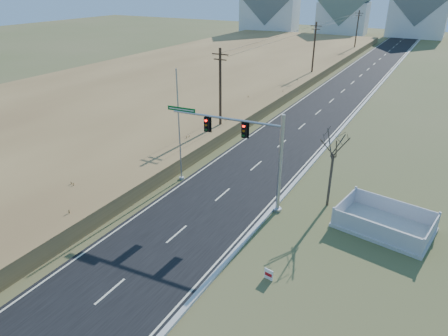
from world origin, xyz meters
The scene contains 15 objects.
ground centered at (0.00, 0.00, 0.00)m, with size 260.00×260.00×0.00m, color #4A5428.
road centered at (0.00, 50.00, 0.03)m, with size 8.00×180.00×0.06m, color black.
curb centered at (4.15, 50.00, 0.09)m, with size 0.30×180.00×0.18m, color #B2AFA8.
reed_marsh centered at (-24.00, 40.00, 0.65)m, with size 38.00×110.00×1.30m, color #AA884D.
utility_pole_near centered at (-6.50, 15.00, 4.68)m, with size 1.80×0.26×9.00m.
utility_pole_mid centered at (-6.50, 45.00, 4.68)m, with size 1.80×0.26×9.00m.
utility_pole_far centered at (-6.50, 75.00, 4.68)m, with size 1.80×0.26×9.00m.
condo_nw centered at (-38.00, 100.00, 7.70)m, with size 17.69×13.38×19.05m.
condo_nnw centered at (-18.00, 108.00, 6.94)m, with size 14.93×11.17×17.03m.
condo_n centered at (2.00, 112.00, 7.61)m, with size 15.27×10.20×18.54m.
traffic_signal_mast centered at (2.64, 3.81, 4.38)m, with size 8.93×1.05×7.13m.
fence_enclosure centered at (11.48, 5.31, 0.27)m, with size 6.44×4.90×1.34m.
open_sign centered at (6.87, -3.00, 0.35)m, with size 0.54×0.14×0.66m.
flagpole centered at (-4.30, 4.72, 3.61)m, with size 0.41×0.41×9.04m.
bare_tree centered at (7.38, 6.45, 4.88)m, with size 2.29×2.29×6.06m.
Camera 1 is at (13.17, -19.16, 14.90)m, focal length 32.00 mm.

